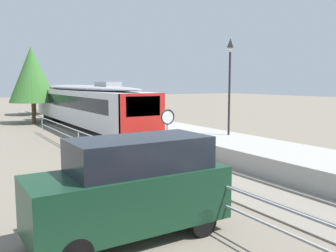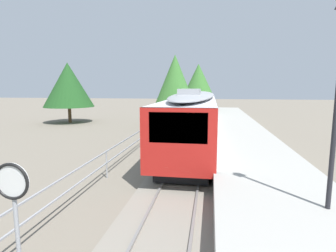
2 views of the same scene
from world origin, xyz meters
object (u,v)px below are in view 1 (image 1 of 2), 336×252
at_px(platform_lamp_mid_platform, 230,68).
at_px(speed_limit_sign, 168,126).
at_px(parked_van_dark_green, 132,187).
at_px(commuter_train, 84,104).

bearing_deg(platform_lamp_mid_platform, speed_limit_sign, -150.59).
distance_m(speed_limit_sign, parked_van_dark_green, 5.63).
relative_size(commuter_train, parked_van_dark_green, 4.23).
bearing_deg(platform_lamp_mid_platform, parked_van_dark_green, -141.55).
distance_m(commuter_train, platform_lamp_mid_platform, 13.58).
relative_size(platform_lamp_mid_platform, speed_limit_sign, 1.91).
height_order(platform_lamp_mid_platform, speed_limit_sign, platform_lamp_mid_platform).
relative_size(speed_limit_sign, parked_van_dark_green, 0.57).
height_order(commuter_train, platform_lamp_mid_platform, platform_lamp_mid_platform).
bearing_deg(commuter_train, platform_lamp_mid_platform, -71.86).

